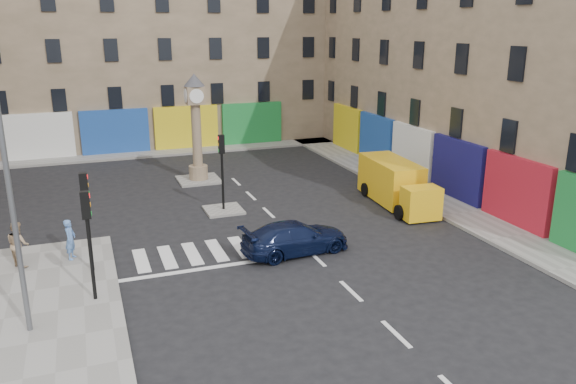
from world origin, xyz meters
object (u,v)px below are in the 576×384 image
yellow_van (396,184)px  pedestrian_blue (70,239)px  traffic_light_island (222,160)px  clock_pillar (196,121)px  traffic_light_left_near (88,228)px  traffic_light_left_far (86,206)px  navy_sedan (295,238)px  pedestrian_tan (18,244)px  lamp_post (8,179)px

yellow_van → pedestrian_blue: bearing=-167.9°
traffic_light_island → clock_pillar: bearing=90.0°
traffic_light_left_near → traffic_light_island: traffic_light_left_near is taller
traffic_light_left_far → clock_pillar: size_ratio=0.61×
navy_sedan → yellow_van: size_ratio=0.73×
traffic_light_left_far → pedestrian_tan: (-2.51, 1.36, -1.60)m
pedestrian_blue → pedestrian_tan: size_ratio=0.91×
traffic_light_left_near → traffic_light_left_far: size_ratio=1.00×
traffic_light_left_far → clock_pillar: (6.30, 11.40, 0.93)m
traffic_light_left_far → lamp_post: size_ratio=0.45×
lamp_post → pedestrian_tan: bearing=96.8°
yellow_van → pedestrian_tan: (-17.35, -2.13, -0.05)m
lamp_post → yellow_van: size_ratio=1.37×
navy_sedan → traffic_light_island: bearing=7.9°
traffic_light_island → yellow_van: traffic_light_island is taller
pedestrian_blue → clock_pillar: bearing=-15.1°
traffic_light_left_far → pedestrian_tan: 3.28m
traffic_light_left_near → traffic_light_left_far: same height
traffic_light_island → pedestrian_tan: bearing=-155.4°
pedestrian_blue → traffic_light_island: bearing=-40.3°
traffic_light_left_far → yellow_van: (14.83, 3.50, -1.55)m
traffic_light_left_far → yellow_van: bearing=13.3°
traffic_light_left_near → traffic_light_left_far: bearing=90.0°
lamp_post → pedestrian_blue: (1.19, 5.20, -3.85)m
traffic_light_island → traffic_light_left_far: bearing=-139.4°
navy_sedan → pedestrian_blue: pedestrian_blue is taller
traffic_light_island → lamp_post: lamp_post is taller
yellow_van → traffic_light_island: bearing=171.8°
clock_pillar → pedestrian_tan: (-8.81, -10.03, -2.53)m
lamp_post → yellow_van: lamp_post is taller
traffic_light_left_near → clock_pillar: (6.30, 13.80, 0.93)m
traffic_light_left_near → lamp_post: bearing=-143.6°
traffic_light_left_near → traffic_light_island: 10.03m
traffic_light_island → yellow_van: 8.87m
pedestrian_tan → pedestrian_blue: bearing=-118.2°
clock_pillar → yellow_van: 11.89m
traffic_light_left_far → pedestrian_tan: bearing=151.5°
clock_pillar → yellow_van: size_ratio=1.01×
navy_sedan → yellow_van: 8.26m
traffic_light_left_near → traffic_light_left_far: (0.00, 2.40, 0.00)m
traffic_light_island → navy_sedan: size_ratio=0.84×
traffic_light_left_near → yellow_van: traffic_light_left_near is taller
yellow_van → pedestrian_blue: 15.68m
clock_pillar → yellow_van: bearing=-42.8°
traffic_light_left_near → lamp_post: lamp_post is taller
traffic_light_left_near → traffic_light_left_far: 2.40m
lamp_post → clock_pillar: lamp_post is taller
navy_sedan → traffic_light_left_far: bearing=79.3°
traffic_light_left_near → traffic_light_island: size_ratio=1.00×
traffic_light_left_far → clock_pillar: bearing=61.1°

